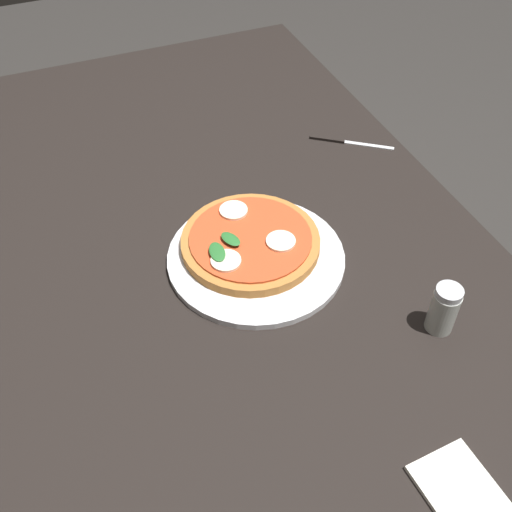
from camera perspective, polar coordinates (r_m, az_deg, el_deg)
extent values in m
plane|color=#2D2B28|center=(1.68, -1.56, -16.74)|extent=(6.00, 6.00, 0.00)
cube|color=black|center=(1.10, -2.28, 0.71)|extent=(1.50, 0.87, 0.04)
cube|color=black|center=(1.92, 0.87, 8.90)|extent=(0.07, 0.07, 0.69)
cube|color=black|center=(1.82, -20.29, 3.22)|extent=(0.07, 0.07, 0.69)
cylinder|color=silver|center=(1.05, 0.00, -0.15)|extent=(0.30, 0.30, 0.01)
cylinder|color=#B27033|center=(1.06, -0.52, 1.28)|extent=(0.24, 0.24, 0.02)
cylinder|color=#CC4723|center=(1.05, -0.52, 1.72)|extent=(0.21, 0.21, 0.00)
cylinder|color=#F4EACC|center=(1.09, -2.10, 4.26)|extent=(0.05, 0.05, 0.00)
cylinder|color=#F4EACC|center=(1.00, -2.81, -0.44)|extent=(0.05, 0.05, 0.00)
cylinder|color=#F4EACC|center=(1.04, 2.32, 1.39)|extent=(0.05, 0.05, 0.00)
ellipsoid|color=#286B2D|center=(1.01, -3.62, 0.40)|extent=(0.05, 0.03, 0.00)
ellipsoid|color=#286B2D|center=(1.03, -2.37, 1.60)|extent=(0.05, 0.04, 0.00)
cube|color=white|center=(0.86, 18.86, -20.45)|extent=(0.14, 0.10, 0.01)
cube|color=black|center=(1.33, 6.63, 10.76)|extent=(0.05, 0.07, 0.01)
cube|color=silver|center=(1.33, 10.46, 10.07)|extent=(0.07, 0.09, 0.00)
cylinder|color=#B2B7AD|center=(0.97, 16.97, -4.94)|extent=(0.04, 0.04, 0.07)
cylinder|color=silver|center=(0.94, 17.52, -3.26)|extent=(0.04, 0.04, 0.01)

